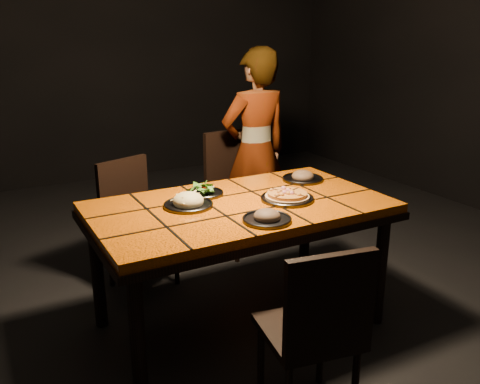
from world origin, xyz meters
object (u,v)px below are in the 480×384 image
chair_far_left (133,215)px  plate_pizza (287,197)px  diner (255,152)px  dining_table (240,216)px  plate_pasta (188,202)px  chair_far_right (235,182)px  chair_near (317,326)px

chair_far_left → plate_pizza: bearing=-74.9°
diner → plate_pizza: 1.10m
dining_table → plate_pasta: size_ratio=6.08×
plate_pasta → chair_far_left: bearing=97.4°
chair_far_right → plate_pizza: (-0.26, -1.11, 0.24)m
chair_near → chair_far_left: size_ratio=1.00×
diner → plate_pizza: bearing=67.4°
chair_far_left → plate_pasta: 0.79m
chair_near → chair_far_right: bearing=-98.5°
chair_far_right → plate_pasta: chair_far_right is taller
diner → plate_pizza: (-0.39, -1.03, -0.01)m
plate_pasta → diner: bearing=43.3°
dining_table → diner: diner is taller
diner → chair_far_left: bearing=6.1°
chair_far_left → diner: size_ratio=0.55×
dining_table → chair_far_right: chair_far_right is taller
chair_near → diner: diner is taller
chair_far_left → plate_pasta: chair_far_left is taller
dining_table → chair_far_left: size_ratio=1.91×
chair_far_left → chair_near: bearing=-100.8°
chair_near → plate_pizza: bearing=-105.1°
diner → dining_table: bearing=53.9°
dining_table → chair_near: bearing=-96.7°
dining_table → diner: bearing=55.5°
dining_table → plate_pasta: plate_pasta is taller
diner → plate_pasta: (-0.92, -0.86, -0.00)m
chair_near → chair_far_right: (0.62, 1.88, 0.04)m
chair_near → plate_pizza: 0.90m
chair_far_left → chair_far_right: bearing=-5.7°
chair_near → plate_pizza: chair_near is taller
dining_table → plate_pizza: bearing=-17.5°
dining_table → plate_pasta: bearing=163.3°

